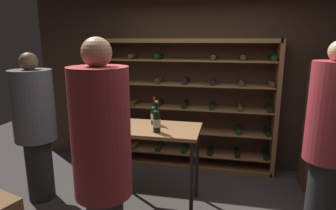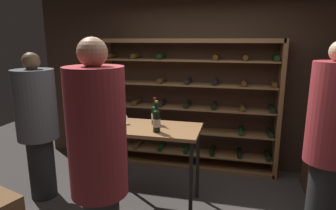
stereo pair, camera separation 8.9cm
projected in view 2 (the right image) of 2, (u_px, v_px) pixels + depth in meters
The scene contains 11 objects.
back_wall at pixel (201, 79), 4.50m from camera, with size 5.36×0.10×2.78m, color #3D2B1E.
wine_rack at pixel (188, 106), 4.43m from camera, with size 2.71×0.32×2.00m.
tasting_table at pixel (155, 138), 3.39m from camera, with size 1.06×0.64×0.99m.
person_guest_blue_shirt at pixel (330, 137), 2.66m from camera, with size 0.43×0.44×1.99m.
person_guest_plum_blouse at pixel (37, 121), 3.54m from camera, with size 0.49×0.49×1.85m.
person_host_in_suit at pixel (99, 161), 2.11m from camera, with size 0.42×0.42×2.01m.
display_cabinet at pixel (327, 130), 3.72m from camera, with size 0.44×0.36×1.70m, color #4C2D1E.
wine_bottle_green_slim at pixel (157, 120), 3.17m from camera, with size 0.09×0.09×0.35m.
wine_bottle_gold_foil at pixel (155, 115), 3.47m from camera, with size 0.09×0.09×0.33m.
wine_glass_stemmed_left at pixel (121, 120), 3.36m from camera, with size 0.07×0.07×0.13m.
wine_glass_stemmed_center at pixel (125, 116), 3.49m from camera, with size 0.07×0.07×0.14m.
Camera 2 is at (0.55, -2.70, 1.99)m, focal length 30.84 mm.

